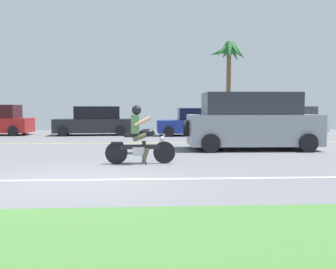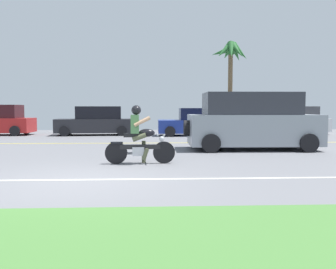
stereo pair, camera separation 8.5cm
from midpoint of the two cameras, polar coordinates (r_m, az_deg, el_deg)
ground at (r=10.53m, az=-10.34°, el=-4.14°), size 56.00×30.00×0.04m
lane_line_near at (r=7.74m, az=-13.17°, el=-6.96°), size 50.40×0.12×0.01m
lane_line_far at (r=15.61m, az=-7.82°, el=-1.35°), size 50.40×0.12×0.01m
motorcyclist at (r=9.69m, az=-4.28°, el=-0.72°), size 1.88×0.61×1.57m
suv_nearby at (r=13.41m, az=13.29°, el=1.92°), size 4.84×2.23×2.05m
parked_car_1 at (r=20.64m, az=-11.22°, el=1.99°), size 4.34×2.10×1.61m
parked_car_2 at (r=19.96m, az=5.10°, el=1.87°), size 4.39×1.94×1.51m
parked_car_3 at (r=22.42m, az=18.76°, el=2.02°), size 4.47×1.88×1.61m
palm_tree_0 at (r=24.39m, az=10.00°, el=11.93°), size 2.54×2.55×5.85m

